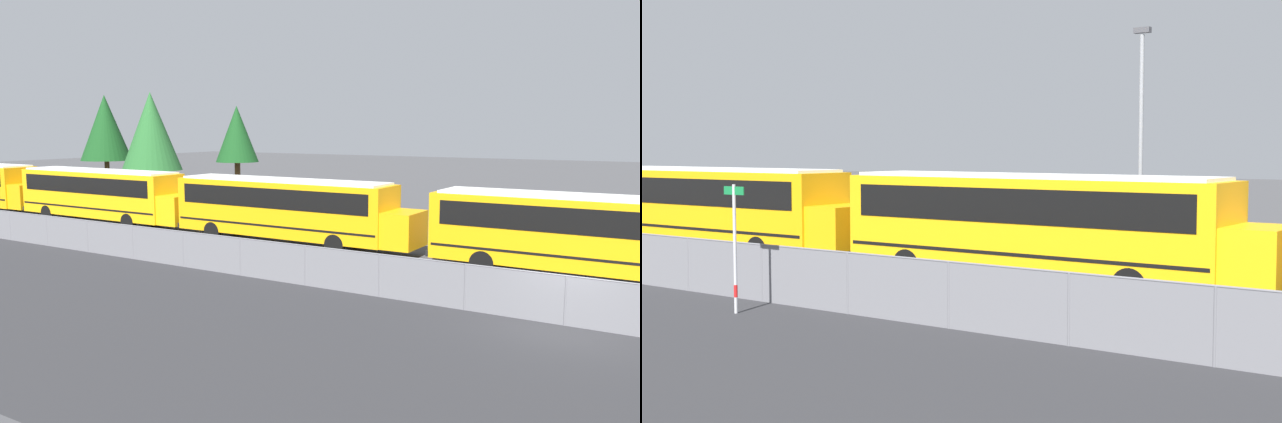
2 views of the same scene
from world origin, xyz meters
The scene contains 9 objects.
ground_plane centered at (0.00, 0.00, 0.00)m, with size 200.00×200.00×0.00m, color #424244.
road_strip centered at (0.00, -6.00, 0.00)m, with size 142.51×12.00×0.01m.
fence centered at (0.00, 0.00, 0.78)m, with size 108.58×0.07×1.52m.
school_bus_1 centered at (-27.67, 6.39, 1.93)m, with size 13.23×2.45×3.26m.
school_bus_2 centered at (-14.21, 6.44, 1.93)m, with size 13.23×2.45×3.26m.
school_bus_3 centered at (-0.07, 6.14, 1.93)m, with size 13.23×2.45×3.26m.
tree_0 centered at (-43.13, 19.71, 5.77)m, with size 4.54×4.54×8.74m.
tree_2 centered at (-27.30, 18.88, 5.27)m, with size 3.29×3.29×7.46m.
tree_3 centered at (-36.66, 19.06, 5.49)m, with size 5.05×5.05×8.78m.
Camera 1 is at (3.04, -18.88, 5.77)m, focal length 35.00 mm.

